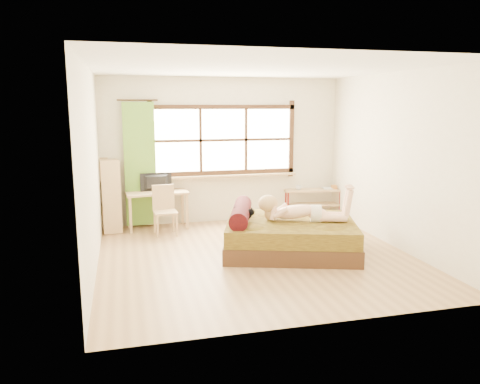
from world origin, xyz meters
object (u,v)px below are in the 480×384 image
object	(u,v)px
bed	(287,235)
pipe_shelf	(313,197)
desk	(157,197)
chair	(164,207)
woman	(302,202)
kitten	(243,214)
bookshelf	(111,195)

from	to	relation	value
bed	pipe_shelf	bearing A→B (deg)	75.09
desk	chair	size ratio (longest dim) A/B	1.32
desk	pipe_shelf	size ratio (longest dim) A/B	0.96
bed	woman	bearing A→B (deg)	-0.61
woman	kitten	distance (m)	0.90
bed	bookshelf	distance (m)	3.24
bed	kitten	bearing A→B (deg)	-169.58
kitten	pipe_shelf	bearing A→B (deg)	61.80
chair	bookshelf	bearing A→B (deg)	149.92
kitten	pipe_shelf	size ratio (longest dim) A/B	0.25
woman	bookshelf	distance (m)	3.42
bed	desk	size ratio (longest dim) A/B	2.07
kitten	bookshelf	size ratio (longest dim) A/B	0.23
pipe_shelf	desk	bearing A→B (deg)	-169.78
woman	kitten	size ratio (longest dim) A/B	4.67
desk	bookshelf	distance (m)	0.81
woman	desk	size ratio (longest dim) A/B	1.21
pipe_shelf	bookshelf	bearing A→B (deg)	-171.08
woman	pipe_shelf	xyz separation A→B (m)	(1.05, 2.01, -0.36)
bed	pipe_shelf	xyz separation A→B (m)	(1.24, 1.95, 0.15)
pipe_shelf	bookshelf	distance (m)	3.86
kitten	desk	bearing A→B (deg)	140.66
bed	pipe_shelf	world-z (taller)	bed
desk	chair	world-z (taller)	chair
woman	chair	world-z (taller)	woman
kitten	chair	size ratio (longest dim) A/B	0.34
bed	pipe_shelf	distance (m)	2.32
kitten	chair	bearing A→B (deg)	144.80
desk	chair	bearing A→B (deg)	-80.28
desk	woman	bearing A→B (deg)	-47.82
bed	kitten	size ratio (longest dim) A/B	7.97
woman	bookshelf	world-z (taller)	bookshelf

